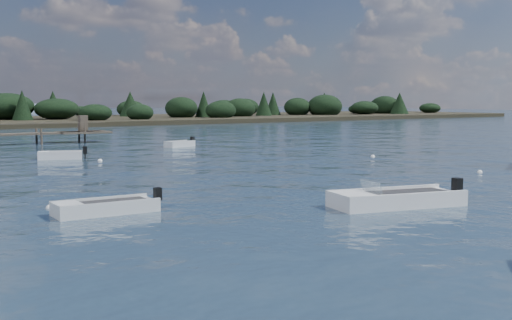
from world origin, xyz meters
TOP-DOWN VIEW (x-y plane):
  - ground at (0.00, 60.00)m, footprint 400.00×400.00m
  - dinghy_mid_white_a at (1.55, 2.97)m, footprint 6.03×3.29m
  - dinghy_mid_grey at (-8.96, 8.07)m, footprint 4.27×1.61m
  - tender_far_white at (-3.60, 31.01)m, footprint 3.50×2.16m
  - tender_far_grey_b at (9.12, 36.80)m, footprint 3.31×1.95m
  - buoy_c at (-10.42, 10.41)m, footprint 0.32×0.32m
  - buoy_d at (14.50, 8.54)m, footprint 0.32×0.32m
  - buoy_e at (-1.66, 28.19)m, footprint 0.32×0.32m
  - buoy_extra_a at (16.62, 19.67)m, footprint 0.32×0.32m
  - far_headland at (25.00, 100.00)m, footprint 190.00×40.00m

SIDE VIEW (x-z plane):
  - ground at x=0.00m, z-range 0.00..0.00m
  - buoy_c at x=-10.42m, z-range -0.16..0.16m
  - buoy_d at x=14.50m, z-range -0.16..0.16m
  - buoy_e at x=-1.66m, z-range -0.16..0.16m
  - buoy_extra_a at x=16.62m, z-range -0.16..0.16m
  - dinghy_mid_grey at x=-8.96m, z-range -0.39..0.68m
  - tender_far_grey_b at x=9.12m, z-range -0.40..0.71m
  - tender_far_white at x=-3.60m, z-range -0.42..0.76m
  - dinghy_mid_white_a at x=1.55m, z-range -0.51..0.87m
  - far_headland at x=25.00m, z-range -0.94..4.86m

